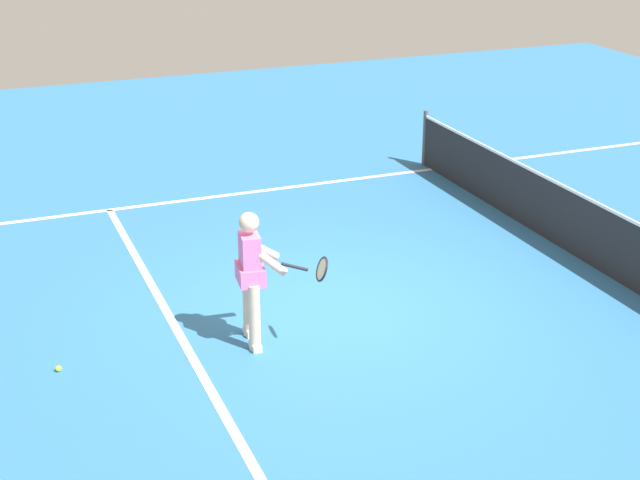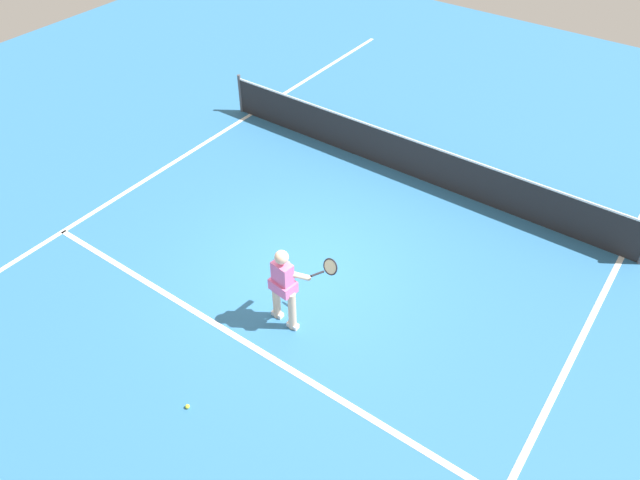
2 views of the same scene
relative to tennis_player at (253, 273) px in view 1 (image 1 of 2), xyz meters
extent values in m
plane|color=teal|center=(-0.42, 1.12, -0.85)|extent=(27.26, 27.26, 0.00)
cube|color=white|center=(-0.42, -0.75, -0.84)|extent=(9.02, 0.10, 0.01)
cube|color=white|center=(-4.93, 1.12, -0.84)|extent=(0.10, 18.97, 0.01)
cylinder|color=#4C4C51|center=(-5.23, 4.84, -0.36)|extent=(0.08, 0.08, 0.98)
cube|color=#232326|center=(-0.42, 4.84, -0.42)|extent=(9.54, 0.02, 0.86)
cube|color=white|center=(-0.42, 4.84, 0.03)|extent=(9.54, 0.02, 0.04)
cylinder|color=beige|center=(-0.19, -0.01, -0.46)|extent=(0.13, 0.13, 0.78)
cylinder|color=beige|center=(0.17, -0.05, -0.46)|extent=(0.13, 0.13, 0.78)
cube|color=white|center=(-0.19, -0.01, -0.81)|extent=(0.20, 0.10, 0.08)
cube|color=white|center=(0.17, -0.05, -0.81)|extent=(0.20, 0.10, 0.08)
cube|color=pink|center=(-0.01, -0.03, 0.19)|extent=(0.34, 0.24, 0.52)
cube|color=pink|center=(-0.01, -0.03, -0.01)|extent=(0.43, 0.33, 0.20)
sphere|color=beige|center=(-0.01, -0.03, 0.59)|extent=(0.22, 0.22, 0.22)
cylinder|color=beige|center=(-0.14, 0.14, 0.21)|extent=(0.23, 0.48, 0.37)
cylinder|color=beige|center=(0.16, 0.10, 0.21)|extent=(0.33, 0.45, 0.37)
cylinder|color=black|center=(0.38, 0.35, 0.17)|extent=(0.07, 0.30, 0.14)
torus|color=black|center=(0.42, 0.64, 0.11)|extent=(0.30, 0.15, 0.28)
cylinder|color=beige|center=(0.42, 0.64, 0.11)|extent=(0.25, 0.12, 0.23)
sphere|color=#D1E533|center=(-0.14, -2.14, -0.81)|extent=(0.07, 0.07, 0.07)
camera|label=1|loc=(9.16, -2.85, 4.24)|focal=53.85mm
camera|label=2|loc=(4.25, -4.97, 6.64)|focal=33.42mm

